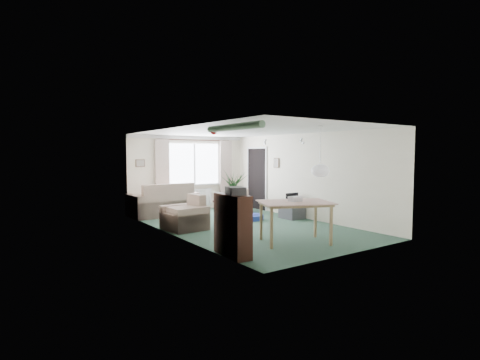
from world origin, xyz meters
TOP-DOWN VIEW (x-y plane):
  - ground at (0.00, 0.00)m, footprint 6.50×6.50m
  - window at (0.20, 3.23)m, footprint 1.80×0.03m
  - curtain_rod at (0.20, 3.15)m, footprint 2.60×0.03m
  - curtain_left at (-0.95, 3.13)m, footprint 0.45×0.08m
  - curtain_right at (1.35, 3.13)m, footprint 0.45×0.08m
  - radiator at (0.20, 3.19)m, footprint 1.20×0.10m
  - doorway at (1.99, 2.20)m, footprint 0.03×0.95m
  - pendant_lamp at (0.20, -2.30)m, footprint 0.36×0.36m
  - tinsel_garland at (-1.92, -2.30)m, footprint 1.60×1.60m
  - bauble_cluster_a at (1.30, 0.90)m, footprint 0.20×0.20m
  - bauble_cluster_b at (1.60, -0.30)m, footprint 0.20×0.20m
  - wall_picture_back at (-1.60, 3.23)m, footprint 0.28×0.03m
  - wall_picture_right at (1.98, 1.20)m, footprint 0.03×0.24m
  - sofa at (-1.10, 2.75)m, footprint 1.95×1.07m
  - armchair_corner at (1.02, 2.06)m, footprint 1.12×1.12m
  - armchair_left at (-1.50, 0.48)m, footprint 0.95×0.99m
  - coffee_table at (0.65, 1.86)m, footprint 1.00×0.76m
  - photo_frame at (0.75, 1.82)m, footprint 0.12×0.07m
  - bookshelf at (-1.84, -2.14)m, footprint 0.38×0.93m
  - hifi_box at (-1.83, -2.23)m, footprint 0.36×0.41m
  - houseplant at (-1.65, -1.89)m, footprint 0.86×0.86m
  - dining_table at (-0.23, -2.03)m, footprint 1.57×1.33m
  - gift_box at (-0.19, -1.99)m, footprint 0.25×0.18m
  - tv_cube at (1.70, 0.17)m, footprint 0.54×0.59m
  - pet_bed at (0.63, 0.67)m, footprint 0.77×0.77m

SIDE VIEW (x-z plane):
  - ground at x=0.00m, z-range 0.00..0.00m
  - pet_bed at x=0.63m, z-range 0.00..0.14m
  - coffee_table at x=0.65m, z-range 0.00..0.40m
  - tv_cube at x=1.70m, z-range 0.00..0.53m
  - armchair_corner at x=1.02m, z-range 0.00..0.73m
  - radiator at x=0.20m, z-range 0.12..0.68m
  - dining_table at x=-0.23m, z-range 0.00..0.83m
  - armchair_left at x=-1.50m, z-range 0.00..0.83m
  - photo_frame at x=0.75m, z-range 0.40..0.56m
  - sofa at x=-1.10m, z-range 0.00..0.96m
  - bookshelf at x=-1.84m, z-range 0.00..1.11m
  - houseplant at x=-1.65m, z-range 0.00..1.51m
  - gift_box at x=-0.19m, z-range 0.83..0.95m
  - doorway at x=1.99m, z-range 0.00..2.00m
  - hifi_box at x=-1.83m, z-range 1.11..1.25m
  - curtain_left at x=-0.95m, z-range 0.27..2.27m
  - curtain_right at x=1.35m, z-range 0.27..2.27m
  - pendant_lamp at x=0.20m, z-range 1.30..1.66m
  - window at x=0.20m, z-range 0.85..2.15m
  - wall_picture_back at x=-1.60m, z-range 1.44..1.66m
  - wall_picture_right at x=1.98m, z-range 1.40..1.70m
  - bauble_cluster_a at x=1.30m, z-range 2.12..2.32m
  - bauble_cluster_b at x=1.60m, z-range 2.12..2.32m
  - curtain_rod at x=0.20m, z-range 2.25..2.29m
  - tinsel_garland at x=-1.92m, z-range 2.22..2.34m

